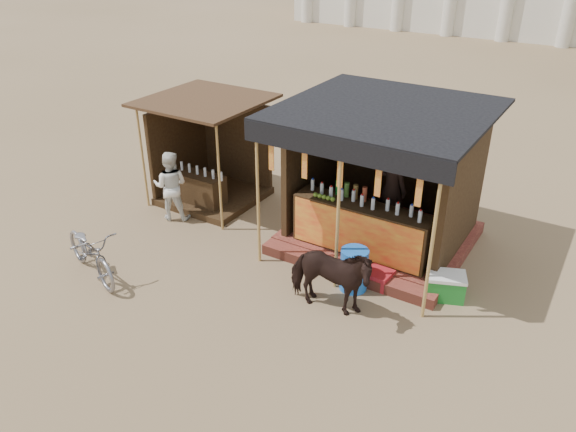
# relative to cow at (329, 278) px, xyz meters

# --- Properties ---
(ground) EXTENTS (120.00, 120.00, 0.00)m
(ground) POSITION_rel_cow_xyz_m (-1.22, -0.89, -0.63)
(ground) COLOR #846B4C
(ground) RESTS_ON ground
(main_stall) EXTENTS (3.60, 3.61, 2.78)m
(main_stall) POSITION_rel_cow_xyz_m (-0.21, 2.47, 0.40)
(main_stall) COLOR brown
(main_stall) RESTS_ON ground
(secondary_stall) EXTENTS (2.40, 2.40, 2.38)m
(secondary_stall) POSITION_rel_cow_xyz_m (-4.39, 2.34, 0.22)
(secondary_stall) COLOR #382714
(secondary_stall) RESTS_ON ground
(cow) EXTENTS (1.55, 0.84, 1.25)m
(cow) POSITION_rel_cow_xyz_m (0.00, 0.00, 0.00)
(cow) COLOR black
(cow) RESTS_ON ground
(motorbike) EXTENTS (1.99, 1.21, 0.99)m
(motorbike) POSITION_rel_cow_xyz_m (-4.09, -1.33, -0.13)
(motorbike) COLOR gray
(motorbike) RESTS_ON ground
(bystander) EXTENTS (0.92, 0.85, 1.52)m
(bystander) POSITION_rel_cow_xyz_m (-4.38, 1.11, 0.13)
(bystander) COLOR white
(bystander) RESTS_ON ground
(blue_barrel) EXTENTS (0.60, 0.60, 0.77)m
(blue_barrel) POSITION_rel_cow_xyz_m (0.07, 0.78, -0.24)
(blue_barrel) COLOR blue
(blue_barrel) RESTS_ON ground
(red_crate) EXTENTS (0.48, 0.46, 0.28)m
(red_crate) POSITION_rel_cow_xyz_m (0.40, 1.11, -0.49)
(red_crate) COLOR maroon
(red_crate) RESTS_ON ground
(cooler) EXTENTS (0.76, 0.65, 0.46)m
(cooler) POSITION_rel_cow_xyz_m (1.51, 1.36, -0.39)
(cooler) COLOR #1B7926
(cooler) RESTS_ON ground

